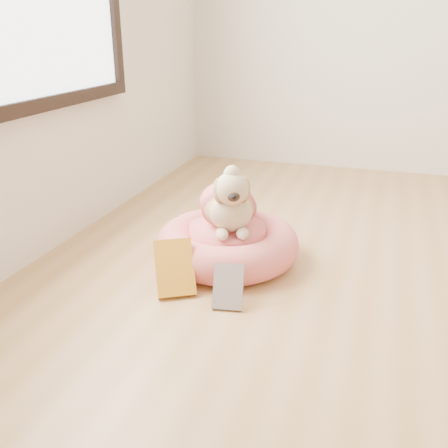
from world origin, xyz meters
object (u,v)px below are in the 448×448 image
(pet_bed, at_px, (227,244))
(book_yellow, at_px, (175,268))
(book_white, at_px, (228,287))
(dog, at_px, (229,192))

(pet_bed, relative_size, book_yellow, 2.81)
(book_white, bearing_deg, pet_bed, 97.38)
(pet_bed, height_order, book_yellow, book_yellow)
(book_yellow, bearing_deg, book_white, -39.52)
(book_yellow, distance_m, book_white, 0.24)
(pet_bed, height_order, book_white, pet_bed)
(dog, relative_size, book_yellow, 1.87)
(book_white, bearing_deg, book_yellow, 160.05)
(pet_bed, bearing_deg, book_white, -71.91)
(dog, xyz_separation_m, book_white, (0.12, -0.37, -0.24))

